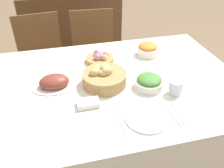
# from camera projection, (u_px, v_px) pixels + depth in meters

# --- Properties ---
(ground_plane) EXTENTS (12.00, 12.00, 0.00)m
(ground_plane) POSITION_uv_depth(u_px,v_px,m) (112.00, 158.00, 1.94)
(ground_plane) COLOR #7F664C
(dining_table) EXTENTS (1.66, 1.14, 0.76)m
(dining_table) POSITION_uv_depth(u_px,v_px,m) (112.00, 124.00, 1.72)
(dining_table) COLOR white
(dining_table) RESTS_ON ground
(chair_far_left) EXTENTS (0.46, 0.46, 0.90)m
(chair_far_left) POSITION_uv_depth(u_px,v_px,m) (43.00, 60.00, 2.29)
(chair_far_left) COLOR brown
(chair_far_left) RESTS_ON ground
(chair_far_center) EXTENTS (0.45, 0.45, 0.90)m
(chair_far_center) POSITION_uv_depth(u_px,v_px,m) (94.00, 55.00, 2.39)
(chair_far_center) COLOR brown
(chair_far_center) RESTS_ON ground
(sideboard) EXTENTS (1.20, 0.44, 0.90)m
(sideboard) POSITION_uv_depth(u_px,v_px,m) (72.00, 29.00, 3.05)
(sideboard) COLOR brown
(sideboard) RESTS_ON ground
(bread_basket) EXTENTS (0.27, 0.27, 0.14)m
(bread_basket) POSITION_uv_depth(u_px,v_px,m) (104.00, 77.00, 1.45)
(bread_basket) COLOR #AD8451
(bread_basket) RESTS_ON dining_table
(egg_basket) EXTENTS (0.20, 0.20, 0.08)m
(egg_basket) POSITION_uv_depth(u_px,v_px,m) (100.00, 58.00, 1.70)
(egg_basket) COLOR #AD8451
(egg_basket) RESTS_ON dining_table
(ham_platter) EXTENTS (0.28, 0.19, 0.09)m
(ham_platter) POSITION_uv_depth(u_px,v_px,m) (54.00, 83.00, 1.44)
(ham_platter) COLOR silver
(ham_platter) RESTS_ON dining_table
(green_salad_bowl) EXTENTS (0.17, 0.17, 0.08)m
(green_salad_bowl) POSITION_uv_depth(u_px,v_px,m) (149.00, 82.00, 1.43)
(green_salad_bowl) COLOR silver
(green_salad_bowl) RESTS_ON dining_table
(carrot_bowl) EXTENTS (0.16, 0.16, 0.09)m
(carrot_bowl) POSITION_uv_depth(u_px,v_px,m) (148.00, 49.00, 1.78)
(carrot_bowl) COLOR silver
(carrot_bowl) RESTS_ON dining_table
(dinner_plate) EXTENTS (0.23, 0.23, 0.01)m
(dinner_plate) POSITION_uv_depth(u_px,v_px,m) (147.00, 118.00, 1.22)
(dinner_plate) COLOR silver
(dinner_plate) RESTS_ON dining_table
(fork) EXTENTS (0.02, 0.19, 0.00)m
(fork) POSITION_uv_depth(u_px,v_px,m) (121.00, 123.00, 1.20)
(fork) COLOR silver
(fork) RESTS_ON dining_table
(knife) EXTENTS (0.02, 0.19, 0.00)m
(knife) POSITION_uv_depth(u_px,v_px,m) (172.00, 114.00, 1.25)
(knife) COLOR silver
(knife) RESTS_ON dining_table
(spoon) EXTENTS (0.02, 0.19, 0.00)m
(spoon) POSITION_uv_depth(u_px,v_px,m) (177.00, 113.00, 1.26)
(spoon) COLOR silver
(spoon) RESTS_ON dining_table
(drinking_cup) EXTENTS (0.08, 0.08, 0.09)m
(drinking_cup) POSITION_uv_depth(u_px,v_px,m) (176.00, 87.00, 1.38)
(drinking_cup) COLOR silver
(drinking_cup) RESTS_ON dining_table
(butter_dish) EXTENTS (0.12, 0.07, 0.03)m
(butter_dish) POSITION_uv_depth(u_px,v_px,m) (88.00, 103.00, 1.30)
(butter_dish) COLOR silver
(butter_dish) RESTS_ON dining_table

